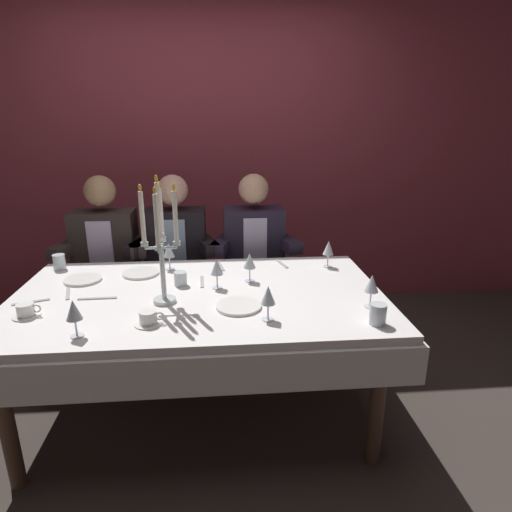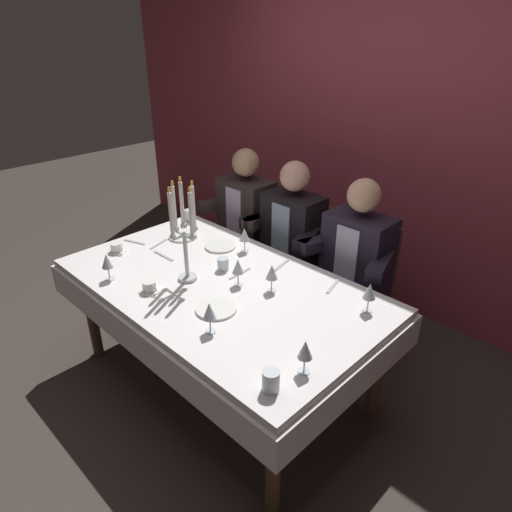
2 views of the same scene
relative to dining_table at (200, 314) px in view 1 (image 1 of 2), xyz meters
The scene contains 28 objects.
ground_plane 0.62m from the dining_table, ahead, with size 12.00×12.00×0.00m, color #3B322E.
back_wall 1.81m from the dining_table, 90.00° to the left, with size 6.00×0.12×2.70m, color #8E3441.
dining_table is the anchor object (origin of this frame).
candelabra 0.46m from the dining_table, 147.91° to the right, with size 0.19×0.19×0.62m.
dinner_plate_0 0.70m from the dining_table, 159.95° to the left, with size 0.20×0.20×0.01m, color white.
dinner_plate_1 0.30m from the dining_table, 44.25° to the right, with size 0.22×0.22×0.01m, color white.
dinner_plate_2 0.48m from the dining_table, 137.63° to the left, with size 0.21×0.21×0.01m, color white.
wine_glass_0 0.52m from the dining_table, 46.31° to the right, with size 0.07×0.07×0.16m.
wine_glass_1 0.87m from the dining_table, 24.52° to the left, with size 0.07×0.07×0.16m.
wine_glass_2 0.89m from the dining_table, 16.27° to the right, with size 0.07×0.07×0.16m.
wine_glass_3 0.49m from the dining_table, 115.76° to the left, with size 0.07×0.07×0.16m.
wine_glass_4 0.26m from the dining_table, 32.22° to the left, with size 0.07×0.07×0.16m.
wine_glass_5 0.39m from the dining_table, 28.06° to the left, with size 0.07×0.07×0.16m.
wine_glass_6 0.68m from the dining_table, 138.91° to the right, with size 0.07×0.07×0.16m.
water_tumbler_0 0.91m from the dining_table, 27.71° to the right, with size 0.07×0.07×0.09m, color silver.
water_tumbler_1 0.22m from the dining_table, 129.67° to the left, with size 0.07×0.07×0.08m, color silver.
water_tumbler_2 0.97m from the dining_table, 152.12° to the left, with size 0.07×0.07×0.09m, color silver.
coffee_cup_0 0.42m from the dining_table, 121.57° to the right, with size 0.13×0.12×0.06m.
coffee_cup_1 0.81m from the dining_table, 165.12° to the right, with size 0.13×0.12×0.06m.
fork_0 0.44m from the dining_table, 73.95° to the left, with size 0.17×0.02×0.01m, color #B7B7BC.
fork_1 0.66m from the dining_table, 40.61° to the left, with size 0.17×0.02×0.01m, color #B7B7BC.
spoon_2 0.83m from the dining_table, behind, with size 0.17×0.02×0.01m, color #B7B7BC.
fork_3 0.68m from the dining_table, behind, with size 0.17×0.02×0.01m, color #B7B7BC.
fork_4 0.20m from the dining_table, 85.60° to the left, with size 0.17×0.02×0.01m, color #B7B7BC.
knife_5 0.52m from the dining_table, behind, with size 0.19×0.02×0.01m, color #B7B7BC.
seated_diner_0 1.12m from the dining_table, 127.40° to the left, with size 0.63×0.48×1.24m.
seated_diner_1 0.91m from the dining_table, 102.37° to the left, with size 0.63×0.48×1.24m.
seated_diner_2 0.96m from the dining_table, 68.00° to the left, with size 0.63×0.48×1.24m.
Camera 1 is at (0.12, -2.08, 1.60)m, focal length 30.19 mm.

